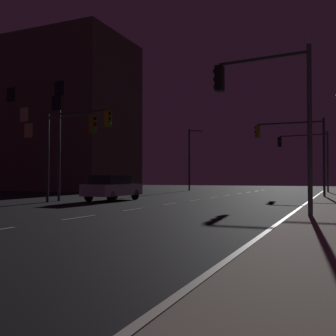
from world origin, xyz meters
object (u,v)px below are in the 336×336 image
Objects in this scene: traffic_light_near_left at (267,100)px; street_lamp_across_street at (192,154)px; traffic_light_far_left at (68,139)px; traffic_light_overhead_east at (81,136)px; car at (112,187)px; traffic_light_mid_right at (292,141)px; traffic_light_mid_left at (305,150)px; building_distant at (43,118)px.

street_lamp_across_street is at bearing 114.90° from traffic_light_near_left.
traffic_light_far_left is at bearing 160.92° from traffic_light_near_left.
traffic_light_near_left reaches higher than traffic_light_far_left.
traffic_light_overhead_east reaches higher than traffic_light_far_left.
traffic_light_mid_right is (9.98, 8.12, 3.22)m from car.
traffic_light_far_left is 0.93× the size of traffic_light_mid_right.
traffic_light_overhead_east is at bearing -119.59° from traffic_light_mid_left.
traffic_light_overhead_east is at bearing 155.23° from traffic_light_near_left.
building_distant is (-18.78, 18.34, 4.79)m from traffic_light_overhead_east.
traffic_light_overhead_east is 22.75m from traffic_light_mid_left.
car is 4.33m from traffic_light_far_left.
traffic_light_overhead_east is at bearing -123.43° from car.
traffic_light_mid_left is at bearing -14.56° from street_lamp_across_street.
car is 0.77× the size of traffic_light_near_left.
traffic_light_mid_right is (-0.76, 15.36, -0.11)m from traffic_light_near_left.
traffic_light_mid_right is at bearing -90.56° from traffic_light_mid_left.
street_lamp_across_street is (-13.25, 28.54, 0.05)m from traffic_light_near_left.
car is at bearing -39.79° from building_distant.
car is at bearing 56.57° from traffic_light_overhead_east.
traffic_light_near_left reaches higher than traffic_light_mid_left.
building_distant is (-30.67, 23.83, 4.57)m from traffic_light_near_left.
street_lamp_across_street is at bearing 93.70° from traffic_light_far_left.
traffic_light_far_left reaches higher than car.
traffic_light_mid_left reaches higher than traffic_light_mid_right.
building_distant reaches higher than traffic_light_near_left.
street_lamp_across_street reaches higher than traffic_light_near_left.
building_distant is at bearing 164.18° from traffic_light_mid_right.
street_lamp_across_street reaches higher than traffic_light_mid_left.
traffic_light_overhead_east is 1.01× the size of traffic_light_mid_left.
street_lamp_across_street is (-12.58, 3.27, 0.11)m from traffic_light_mid_left.
building_distant is (-30.01, -1.44, 4.62)m from traffic_light_mid_left.
traffic_light_mid_right is at bearing 92.84° from traffic_light_near_left.
traffic_light_mid_right is 31.44m from building_distant.
building_distant reaches higher than car.
traffic_light_mid_right is at bearing 41.55° from traffic_light_overhead_east.
street_lamp_across_street is at bearing 96.71° from car.
traffic_light_near_left is 25.28m from traffic_light_mid_left.
traffic_light_mid_left is (11.23, 19.78, 0.16)m from traffic_light_overhead_east.
traffic_light_mid_right is 0.98× the size of traffic_light_mid_left.
traffic_light_overhead_east is 23.09m from street_lamp_across_street.
traffic_light_mid_left is (-0.67, 25.27, -0.05)m from traffic_light_near_left.
street_lamp_across_street is 18.60m from building_distant.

